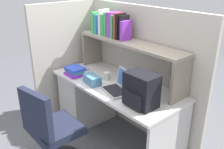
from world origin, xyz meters
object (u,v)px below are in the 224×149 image
laptop (119,87)px  backpack (141,90)px  paper_cup (106,76)px  tissue_box (92,80)px  office_chair (52,136)px  computer_mouse (85,69)px

laptop → backpack: size_ratio=1.12×
paper_cup → tissue_box: size_ratio=0.39×
tissue_box → office_chair: size_ratio=0.24×
computer_mouse → backpack: bearing=16.8°
paper_cup → office_chair: size_ratio=0.09×
laptop → backpack: (0.35, -0.05, 0.10)m
backpack → paper_cup: (-0.67, 0.14, -0.11)m
laptop → tissue_box: (-0.33, -0.11, -0.00)m
backpack → tissue_box: (-0.68, -0.05, -0.11)m
computer_mouse → tissue_box: 0.41m
laptop → office_chair: (-0.19, -0.71, -0.39)m
laptop → computer_mouse: 0.71m
laptop → paper_cup: bearing=164.5°
paper_cup → office_chair: (0.13, -0.80, -0.38)m
computer_mouse → paper_cup: paper_cup is taller
backpack → paper_cup: bearing=167.9°
backpack → office_chair: bearing=-129.2°
tissue_box → computer_mouse: bearing=163.8°
backpack → paper_cup: 0.69m
backpack → computer_mouse: backpack is taller
backpack → computer_mouse: 1.07m
backpack → tissue_box: backpack is taller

